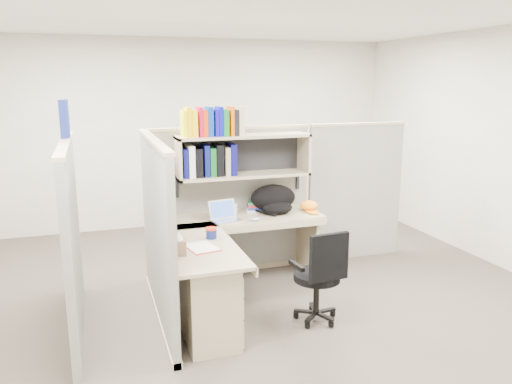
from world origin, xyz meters
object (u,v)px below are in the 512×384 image
object	(u,v)px
desk	(221,277)
task_chair	(319,290)
laptop	(226,211)
backpack	(275,199)
snack_canister	(211,233)

from	to	relation	value
desk	task_chair	distance (m)	0.87
desk	laptop	distance (m)	0.85
laptop	backpack	distance (m)	0.61
laptop	backpack	xyz separation A→B (m)	(0.58, 0.17, 0.04)
backpack	task_chair	xyz separation A→B (m)	(-0.00, -1.12, -0.57)
desk	snack_canister	distance (m)	0.40
snack_canister	laptop	bearing A→B (deg)	61.53
laptop	desk	bearing A→B (deg)	-118.75
laptop	task_chair	xyz separation A→B (m)	(0.58, -0.95, -0.53)
desk	snack_canister	size ratio (longest dim) A/B	17.50
backpack	task_chair	world-z (taller)	backpack
snack_canister	task_chair	world-z (taller)	task_chair
backpack	laptop	bearing A→B (deg)	-175.30
desk	laptop	size ratio (longest dim) A/B	6.07
backpack	snack_canister	distance (m)	1.09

